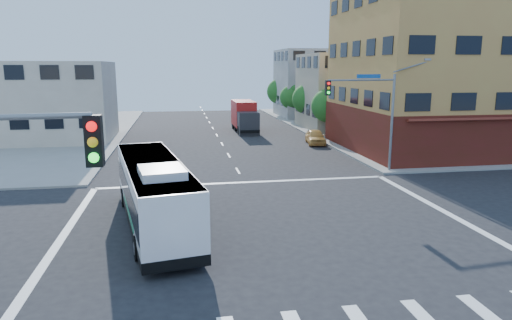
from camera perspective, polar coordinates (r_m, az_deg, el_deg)
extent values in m
plane|color=black|center=(21.22, 2.33, -9.12)|extent=(120.00, 120.00, 0.00)
cube|color=gray|center=(67.45, 25.96, 4.11)|extent=(50.00, 50.00, 0.15)
cube|color=#BC8E43|center=(44.96, 23.21, 10.04)|extent=(18.00, 15.00, 14.00)
cube|color=#571914|center=(45.30, 22.71, 3.72)|extent=(18.09, 15.08, 4.00)
cube|color=maroon|center=(39.35, 28.37, 4.52)|extent=(16.00, 1.60, 0.51)
cube|color=tan|center=(57.53, 12.05, 8.35)|extent=(12.00, 10.00, 9.00)
cube|color=#ABAAA5|center=(70.70, 7.85, 9.46)|extent=(12.00, 10.00, 10.00)
cube|color=beige|center=(51.16, -24.36, 6.65)|extent=(12.00, 10.00, 8.00)
cylinder|color=slate|center=(33.95, 16.61, 4.34)|extent=(0.18, 0.18, 7.00)
cylinder|color=slate|center=(32.46, 13.10, 9.70)|extent=(5.01, 0.62, 0.12)
cube|color=black|center=(31.37, 8.97, 8.89)|extent=(0.32, 0.30, 1.00)
sphere|color=#FF0C0C|center=(31.19, 9.09, 9.43)|extent=(0.20, 0.20, 0.20)
sphere|color=yellow|center=(31.21, 9.07, 8.87)|extent=(0.20, 0.20, 0.20)
sphere|color=#19FF33|center=(31.22, 9.05, 8.33)|extent=(0.20, 0.20, 0.20)
cube|color=#154B92|center=(32.70, 13.91, 10.12)|extent=(1.80, 0.22, 0.28)
cube|color=gray|center=(35.12, 20.60, 11.68)|extent=(0.50, 0.22, 0.14)
cube|color=black|center=(9.35, -19.57, 2.28)|extent=(0.32, 0.30, 1.00)
sphere|color=#FF0C0C|center=(9.15, -19.88, 3.96)|extent=(0.20, 0.20, 0.20)
sphere|color=yellow|center=(9.19, -19.75, 2.11)|extent=(0.20, 0.20, 0.20)
sphere|color=#19FF33|center=(9.24, -19.62, 0.28)|extent=(0.20, 0.20, 0.20)
cylinder|color=#3D2316|center=(50.45, 8.88, 4.01)|extent=(0.28, 0.28, 1.92)
sphere|color=#1A5E21|center=(50.20, 8.96, 6.73)|extent=(3.60, 3.60, 3.60)
sphere|color=#1A5E21|center=(49.98, 9.54, 7.72)|extent=(2.52, 2.52, 2.52)
cylinder|color=#3D2316|center=(58.03, 6.38, 5.09)|extent=(0.28, 0.28, 1.99)
sphere|color=#1A5E21|center=(57.80, 6.43, 7.57)|extent=(3.80, 3.80, 3.80)
sphere|color=#1A5E21|center=(57.57, 6.92, 8.49)|extent=(2.66, 2.66, 2.66)
cylinder|color=#3D2316|center=(65.72, 4.45, 5.84)|extent=(0.28, 0.28, 1.89)
sphere|color=#1A5E21|center=(65.53, 4.48, 7.84)|extent=(3.40, 3.40, 3.40)
sphere|color=#1A5E21|center=(65.28, 4.90, 8.57)|extent=(2.38, 2.38, 2.38)
cylinder|color=#3D2316|center=(73.46, 2.92, 6.52)|extent=(0.28, 0.28, 2.03)
sphere|color=#1A5E21|center=(73.27, 2.95, 8.55)|extent=(4.00, 4.00, 4.00)
sphere|color=#1A5E21|center=(73.02, 3.32, 9.32)|extent=(2.80, 2.80, 2.80)
cube|color=black|center=(22.44, -12.49, -6.78)|extent=(4.52, 12.02, 0.44)
cube|color=white|center=(22.10, -12.62, -3.83)|extent=(4.50, 11.99, 2.79)
cube|color=black|center=(22.05, -12.64, -3.40)|extent=(4.49, 11.66, 1.22)
cube|color=black|center=(27.70, -14.17, -0.63)|extent=(2.27, 0.46, 1.32)
cube|color=#E5590C|center=(27.54, -14.28, 1.38)|extent=(1.85, 0.37, 0.27)
cube|color=white|center=(21.79, -12.78, -0.44)|extent=(4.41, 11.75, 0.12)
cube|color=white|center=(18.89, -11.69, -1.49)|extent=(2.09, 2.42, 0.35)
cube|color=#147447|center=(21.72, -15.69, -6.20)|extent=(0.96, 5.30, 0.27)
cube|color=#147447|center=(22.01, -9.11, -5.67)|extent=(0.96, 5.30, 0.27)
cylinder|color=black|center=(25.94, -16.14, -4.52)|extent=(0.47, 1.05, 1.02)
cylinder|color=#99999E|center=(25.93, -16.44, -4.54)|extent=(0.13, 0.51, 0.51)
cylinder|color=black|center=(26.16, -11.02, -4.13)|extent=(0.47, 1.05, 1.02)
cylinder|color=#99999E|center=(26.18, -10.72, -4.11)|extent=(0.13, 0.51, 0.51)
cylinder|color=black|center=(18.83, -14.55, -10.61)|extent=(0.47, 1.05, 1.02)
cylinder|color=#99999E|center=(18.82, -14.97, -10.65)|extent=(0.13, 0.51, 0.51)
cylinder|color=black|center=(19.13, -7.47, -9.96)|extent=(0.47, 1.05, 1.02)
cylinder|color=#99999E|center=(19.16, -7.06, -9.91)|extent=(0.13, 0.51, 0.51)
cube|color=#27282C|center=(51.06, -0.97, 4.59)|extent=(2.26, 2.16, 2.55)
cube|color=black|center=(50.10, -0.81, 4.90)|extent=(2.06, 0.08, 0.98)
cube|color=#B31A19|center=(54.63, -1.58, 5.87)|extent=(2.36, 5.49, 2.94)
cube|color=black|center=(53.65, -1.39, 4.13)|extent=(2.17, 7.84, 0.29)
cylinder|color=black|center=(51.20, -2.14, 3.72)|extent=(0.28, 0.98, 0.98)
cylinder|color=black|center=(51.52, 0.13, 3.77)|extent=(0.28, 0.98, 0.98)
cylinder|color=black|center=(53.99, -2.55, 4.12)|extent=(0.28, 0.98, 0.98)
cylinder|color=black|center=(54.29, -0.39, 4.17)|extent=(0.28, 0.98, 0.98)
cylinder|color=black|center=(56.40, -2.87, 4.44)|extent=(0.28, 0.98, 0.98)
cylinder|color=black|center=(56.69, -0.80, 4.49)|extent=(0.28, 0.98, 0.98)
imported|color=gold|center=(45.39, 7.43, 2.90)|extent=(2.28, 4.39, 1.43)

